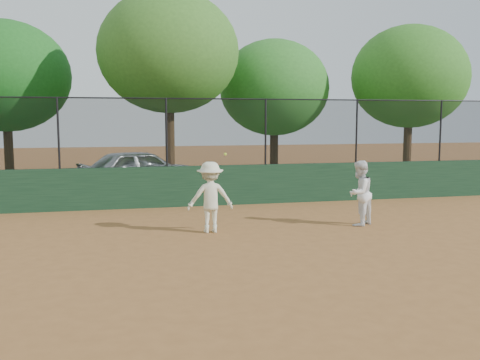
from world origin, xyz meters
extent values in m
plane|color=#955E30|center=(0.00, 0.00, 0.00)|extent=(80.00, 80.00, 0.00)
cube|color=#1B3D24|center=(0.00, 6.00, 0.60)|extent=(26.00, 0.20, 1.20)
cube|color=#294C17|center=(0.00, 12.00, 0.00)|extent=(36.00, 12.00, 0.01)
imported|color=#B2B7BC|center=(-1.07, 9.61, 0.76)|extent=(4.79, 3.09, 1.52)
imported|color=white|center=(3.80, 2.21, 0.79)|extent=(0.98, 0.94, 1.59)
imported|color=beige|center=(0.11, 2.26, 0.81)|extent=(1.07, 0.64, 1.63)
sphere|color=#ACD42F|center=(0.44, 2.10, 1.81)|extent=(0.07, 0.07, 0.07)
cube|color=black|center=(0.00, 6.00, 2.20)|extent=(26.00, 0.02, 2.00)
cylinder|color=black|center=(0.00, 6.00, 3.18)|extent=(26.00, 0.04, 0.04)
cylinder|color=black|center=(-3.50, 6.00, 2.20)|extent=(0.06, 0.06, 2.00)
cylinder|color=black|center=(-0.50, 6.00, 2.20)|extent=(0.06, 0.06, 2.00)
cylinder|color=black|center=(2.50, 6.00, 2.20)|extent=(0.06, 0.06, 2.00)
cylinder|color=black|center=(5.50, 6.00, 2.20)|extent=(0.06, 0.06, 2.00)
cylinder|color=black|center=(8.50, 6.00, 2.20)|extent=(0.06, 0.06, 2.00)
cylinder|color=#422A16|center=(-6.10, 13.22, 1.15)|extent=(0.36, 0.36, 2.29)
ellipsoid|color=#185619|center=(-6.10, 13.22, 4.25)|extent=(5.06, 4.60, 4.37)
cylinder|color=#412C17|center=(0.08, 10.68, 1.51)|extent=(0.36, 0.36, 3.03)
ellipsoid|color=#34641F|center=(0.08, 10.68, 5.06)|extent=(5.26, 4.79, 4.55)
cylinder|color=#382312|center=(4.85, 12.79, 1.03)|extent=(0.36, 0.36, 2.06)
ellipsoid|color=#296721|center=(4.85, 12.79, 3.92)|extent=(4.80, 4.36, 4.14)
cylinder|color=#442B18|center=(10.52, 11.40, 1.20)|extent=(0.36, 0.36, 2.41)
ellipsoid|color=#2D661D|center=(10.52, 11.40, 4.38)|extent=(5.10, 4.64, 4.41)
camera|label=1|loc=(-2.01, -9.67, 2.63)|focal=40.00mm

